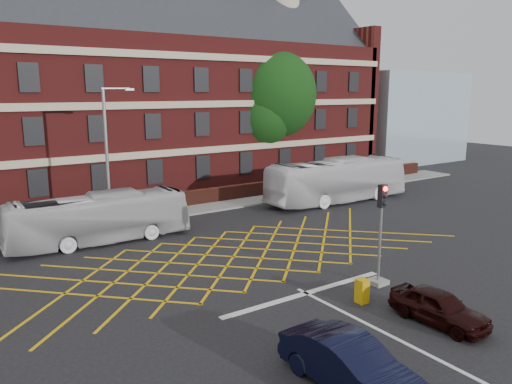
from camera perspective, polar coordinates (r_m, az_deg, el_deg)
ground at (r=23.14m, az=0.06°, el=-8.72°), size 120.00×120.00×0.00m
victorian_building at (r=41.79m, az=-17.40°, el=10.76°), size 51.00×12.17×20.40m
boundary_wall at (r=34.06m, az=-12.50°, el=-1.41°), size 56.00×0.50×1.10m
far_pavement at (r=33.27m, az=-11.81°, el=-2.55°), size 60.00×3.00×0.12m
glass_block at (r=60.56m, az=15.54°, el=8.25°), size 14.00×10.00×10.00m
box_junction_hatching at (r=24.71m, az=-2.61°, el=-7.38°), size 8.22×8.22×0.02m
stop_line at (r=20.56m, az=5.73°, el=-11.43°), size 8.00×0.30×0.02m
centre_line at (r=16.68m, az=21.08°, el=-17.95°), size 0.15×14.00×0.02m
bus_left at (r=27.86m, az=-17.52°, el=-2.89°), size 9.65×2.62×2.66m
bus_right at (r=36.75m, az=9.27°, el=1.30°), size 11.49×3.17×3.17m
car_navy at (r=14.52m, az=10.70°, el=-18.79°), size 1.70×4.44×1.44m
car_maroon at (r=18.95m, az=20.16°, el=-12.21°), size 1.53×3.59×1.21m
deciduous_tree at (r=44.75m, az=1.37°, el=10.34°), size 8.50×8.49×11.92m
traffic_light_near at (r=21.40m, az=13.97°, el=-5.79°), size 0.70×0.70×4.27m
street_lamp at (r=29.57m, az=-16.37°, el=0.82°), size 2.25×1.00×8.18m
utility_cabinet at (r=19.88m, az=12.02°, el=-11.01°), size 0.40×0.42×0.94m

